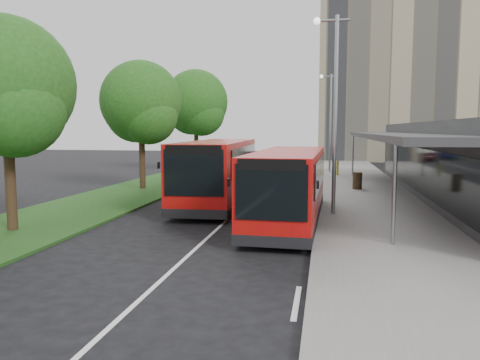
{
  "coord_description": "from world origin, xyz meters",
  "views": [
    {
      "loc": [
        3.83,
        -17.54,
        3.61
      ],
      "look_at": [
        0.31,
        1.74,
        1.5
      ],
      "focal_mm": 35.0,
      "sensor_mm": 36.0,
      "label": 1
    }
  ],
  "objects_px": {
    "tree_near": "(6,94)",
    "bollard": "(338,168)",
    "tree_mid": "(141,107)",
    "litter_bin": "(357,181)",
    "tree_far": "(196,106)",
    "lamp_post_near": "(333,102)",
    "lamp_post_far": "(330,116)",
    "car_near": "(304,155)",
    "car_far": "(284,153)",
    "bus_main": "(289,186)",
    "bus_second": "(218,171)"
  },
  "relations": [
    {
      "from": "bus_second",
      "to": "car_near",
      "type": "relative_size",
      "value": 3.39
    },
    {
      "from": "lamp_post_near",
      "to": "bollard",
      "type": "bearing_deg",
      "value": 87.77
    },
    {
      "from": "car_near",
      "to": "car_far",
      "type": "relative_size",
      "value": 0.95
    },
    {
      "from": "tree_mid",
      "to": "litter_bin",
      "type": "height_order",
      "value": "tree_mid"
    },
    {
      "from": "tree_near",
      "to": "tree_far",
      "type": "xyz_separation_m",
      "value": [
        -0.0,
        24.0,
        0.75
      ]
    },
    {
      "from": "lamp_post_near",
      "to": "car_near",
      "type": "distance_m",
      "value": 37.37
    },
    {
      "from": "tree_far",
      "to": "litter_bin",
      "type": "bearing_deg",
      "value": -39.67
    },
    {
      "from": "lamp_post_near",
      "to": "litter_bin",
      "type": "height_order",
      "value": "lamp_post_near"
    },
    {
      "from": "tree_mid",
      "to": "tree_far",
      "type": "bearing_deg",
      "value": 90.0
    },
    {
      "from": "lamp_post_far",
      "to": "car_near",
      "type": "distance_m",
      "value": 17.76
    },
    {
      "from": "tree_near",
      "to": "bus_main",
      "type": "distance_m",
      "value": 10.67
    },
    {
      "from": "tree_far",
      "to": "car_near",
      "type": "xyz_separation_m",
      "value": [
        8.32,
        17.98,
        -5.04
      ]
    },
    {
      "from": "tree_near",
      "to": "bollard",
      "type": "bearing_deg",
      "value": 61.6
    },
    {
      "from": "bus_main",
      "to": "car_near",
      "type": "xyz_separation_m",
      "value": [
        -1.15,
        38.44,
        -0.89
      ]
    },
    {
      "from": "bollard",
      "to": "tree_near",
      "type": "bearing_deg",
      "value": -118.4
    },
    {
      "from": "tree_near",
      "to": "bollard",
      "type": "distance_m",
      "value": 25.12
    },
    {
      "from": "bollard",
      "to": "car_near",
      "type": "bearing_deg",
      "value": 99.73
    },
    {
      "from": "car_far",
      "to": "litter_bin",
      "type": "bearing_deg",
      "value": -56.1
    },
    {
      "from": "tree_far",
      "to": "car_far",
      "type": "bearing_deg",
      "value": 76.08
    },
    {
      "from": "bus_second",
      "to": "car_near",
      "type": "xyz_separation_m",
      "value": [
        2.64,
        34.23,
        -1.02
      ]
    },
    {
      "from": "tree_near",
      "to": "bus_second",
      "type": "distance_m",
      "value": 10.15
    },
    {
      "from": "lamp_post_far",
      "to": "bus_second",
      "type": "relative_size",
      "value": 0.73
    },
    {
      "from": "lamp_post_far",
      "to": "bollard",
      "type": "distance_m",
      "value": 5.15
    },
    {
      "from": "tree_far",
      "to": "car_near",
      "type": "bearing_deg",
      "value": 65.16
    },
    {
      "from": "lamp_post_far",
      "to": "litter_bin",
      "type": "relative_size",
      "value": 8.14
    },
    {
      "from": "tree_near",
      "to": "lamp_post_near",
      "type": "distance_m",
      "value": 12.18
    },
    {
      "from": "bus_main",
      "to": "bollard",
      "type": "xyz_separation_m",
      "value": [
        2.31,
        18.25,
        -0.74
      ]
    },
    {
      "from": "lamp_post_far",
      "to": "lamp_post_near",
      "type": "bearing_deg",
      "value": -90.0
    },
    {
      "from": "lamp_post_near",
      "to": "tree_mid",
      "type": "bearing_deg",
      "value": 147.64
    },
    {
      "from": "lamp_post_far",
      "to": "litter_bin",
      "type": "bearing_deg",
      "value": -82.09
    },
    {
      "from": "tree_mid",
      "to": "lamp_post_near",
      "type": "xyz_separation_m",
      "value": [
        11.13,
        -7.05,
        -0.25
      ]
    },
    {
      "from": "lamp_post_far",
      "to": "car_far",
      "type": "relative_size",
      "value": 2.35
    },
    {
      "from": "tree_far",
      "to": "lamp_post_near",
      "type": "xyz_separation_m",
      "value": [
        11.13,
        -19.05,
        -0.87
      ]
    },
    {
      "from": "bus_main",
      "to": "bus_second",
      "type": "height_order",
      "value": "bus_second"
    },
    {
      "from": "tree_near",
      "to": "car_far",
      "type": "relative_size",
      "value": 2.2
    },
    {
      "from": "bus_main",
      "to": "car_near",
      "type": "relative_size",
      "value": 3.09
    },
    {
      "from": "car_far",
      "to": "tree_mid",
      "type": "bearing_deg",
      "value": -77.61
    },
    {
      "from": "lamp_post_near",
      "to": "bus_main",
      "type": "bearing_deg",
      "value": -139.71
    },
    {
      "from": "tree_far",
      "to": "car_near",
      "type": "distance_m",
      "value": 20.45
    },
    {
      "from": "tree_mid",
      "to": "bus_second",
      "type": "distance_m",
      "value": 7.87
    },
    {
      "from": "litter_bin",
      "to": "car_near",
      "type": "height_order",
      "value": "litter_bin"
    },
    {
      "from": "bus_second",
      "to": "car_near",
      "type": "bearing_deg",
      "value": 82.62
    },
    {
      "from": "tree_far",
      "to": "lamp_post_far",
      "type": "relative_size",
      "value": 1.08
    },
    {
      "from": "tree_near",
      "to": "bus_second",
      "type": "xyz_separation_m",
      "value": [
        5.68,
        7.75,
        -3.27
      ]
    },
    {
      "from": "tree_mid",
      "to": "car_far",
      "type": "xyz_separation_m",
      "value": [
        5.53,
        34.31,
        -4.41
      ]
    },
    {
      "from": "car_near",
      "to": "litter_bin",
      "type": "bearing_deg",
      "value": -99.98
    },
    {
      "from": "bus_main",
      "to": "bus_second",
      "type": "bearing_deg",
      "value": 133.53
    },
    {
      "from": "bus_main",
      "to": "tree_near",
      "type": "bearing_deg",
      "value": -157.96
    },
    {
      "from": "tree_near",
      "to": "bus_second",
      "type": "relative_size",
      "value": 0.69
    },
    {
      "from": "tree_far",
      "to": "lamp_post_near",
      "type": "relative_size",
      "value": 1.08
    }
  ]
}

